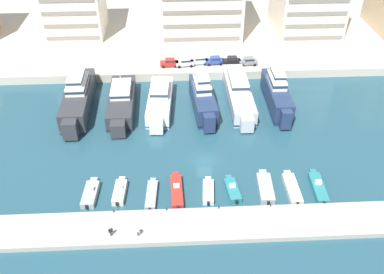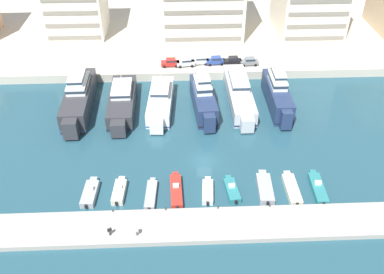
{
  "view_description": "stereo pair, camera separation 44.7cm",
  "coord_description": "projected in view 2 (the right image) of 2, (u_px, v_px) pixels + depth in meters",
  "views": [
    {
      "loc": [
        -4.95,
        -55.49,
        46.61
      ],
      "look_at": [
        -1.97,
        3.6,
        2.5
      ],
      "focal_mm": 40.0,
      "sensor_mm": 36.0,
      "label": 1
    },
    {
      "loc": [
        -4.5,
        -55.51,
        46.61
      ],
      "look_at": [
        -1.97,
        3.6,
        2.5
      ],
      "focal_mm": 40.0,
      "sensor_mm": 36.0,
      "label": 2
    }
  ],
  "objects": [
    {
      "name": "ground_plane",
      "position": [
        204.0,
        161.0,
        72.48
      ],
      "size": [
        400.0,
        400.0,
        0.0
      ],
      "primitive_type": "plane",
      "color": "#234C5B"
    },
    {
      "name": "quay_promenade",
      "position": [
        190.0,
        18.0,
        122.29
      ],
      "size": [
        180.0,
        70.0,
        1.91
      ],
      "primitive_type": "cube",
      "color": "beige",
      "rests_on": "ground"
    },
    {
      "name": "pier_dock",
      "position": [
        211.0,
        225.0,
        60.52
      ],
      "size": [
        120.0,
        6.2,
        0.8
      ],
      "primitive_type": "cube",
      "color": "#A8A399",
      "rests_on": "ground"
    },
    {
      "name": "yacht_charcoal_far_left",
      "position": [
        79.0,
        97.0,
        84.28
      ],
      "size": [
        5.1,
        21.71,
        8.67
      ],
      "color": "#333338",
      "rests_on": "ground"
    },
    {
      "name": "yacht_charcoal_left",
      "position": [
        122.0,
        101.0,
        84.32
      ],
      "size": [
        5.09,
        19.43,
        6.28
      ],
      "color": "#333338",
      "rests_on": "ground"
    },
    {
      "name": "yacht_white_mid_left",
      "position": [
        160.0,
        100.0,
        84.74
      ],
      "size": [
        5.48,
        18.32,
        6.32
      ],
      "color": "white",
      "rests_on": "ground"
    },
    {
      "name": "yacht_navy_center_left",
      "position": [
        203.0,
        98.0,
        83.91
      ],
      "size": [
        4.91,
        17.23,
        8.85
      ],
      "color": "navy",
      "rests_on": "ground"
    },
    {
      "name": "yacht_silver_center",
      "position": [
        239.0,
        93.0,
        86.89
      ],
      "size": [
        4.58,
        22.87,
        6.61
      ],
      "color": "silver",
      "rests_on": "ground"
    },
    {
      "name": "yacht_navy_center_right",
      "position": [
        278.0,
        94.0,
        85.02
      ],
      "size": [
        3.76,
        18.02,
        8.92
      ],
      "color": "navy",
      "rests_on": "ground"
    },
    {
      "name": "motorboat_grey_far_left",
      "position": [
        90.0,
        193.0,
        65.6
      ],
      "size": [
        2.31,
        6.47,
        1.59
      ],
      "color": "#9EA3A8",
      "rests_on": "ground"
    },
    {
      "name": "motorboat_cream_left",
      "position": [
        119.0,
        191.0,
        65.86
      ],
      "size": [
        2.05,
        5.97,
        1.54
      ],
      "color": "beige",
      "rests_on": "ground"
    },
    {
      "name": "motorboat_grey_mid_left",
      "position": [
        151.0,
        194.0,
        65.41
      ],
      "size": [
        1.9,
        6.92,
        0.9
      ],
      "color": "#9EA3A8",
      "rests_on": "ground"
    },
    {
      "name": "motorboat_red_center_left",
      "position": [
        176.0,
        191.0,
        65.93
      ],
      "size": [
        1.91,
        7.91,
        1.58
      ],
      "color": "red",
      "rests_on": "ground"
    },
    {
      "name": "motorboat_white_center",
      "position": [
        208.0,
        191.0,
        65.92
      ],
      "size": [
        2.04,
        5.88,
        1.38
      ],
      "color": "white",
      "rests_on": "ground"
    },
    {
      "name": "motorboat_teal_center_right",
      "position": [
        232.0,
        190.0,
        66.23
      ],
      "size": [
        2.29,
        6.02,
        1.39
      ],
      "color": "teal",
      "rests_on": "ground"
    },
    {
      "name": "motorboat_grey_mid_right",
      "position": [
        265.0,
        188.0,
        66.48
      ],
      "size": [
        2.53,
        7.44,
        1.07
      ],
      "color": "#9EA3A8",
      "rests_on": "ground"
    },
    {
      "name": "motorboat_cream_right",
      "position": [
        292.0,
        188.0,
        66.46
      ],
      "size": [
        1.91,
        7.54,
        1.37
      ],
      "color": "beige",
      "rests_on": "ground"
    },
    {
      "name": "motorboat_teal_far_right",
      "position": [
        318.0,
        188.0,
        66.49
      ],
      "size": [
        2.06,
        7.63,
        1.59
      ],
      "color": "teal",
      "rests_on": "ground"
    },
    {
      "name": "car_red_far_left",
      "position": [
        171.0,
        62.0,
        95.63
      ],
      "size": [
        4.12,
        1.96,
        1.8
      ],
      "color": "red",
      "rests_on": "quay_promenade"
    },
    {
      "name": "car_silver_left",
      "position": [
        186.0,
        62.0,
        95.67
      ],
      "size": [
        4.24,
        2.23,
        1.8
      ],
      "color": "#B7BCC1",
      "rests_on": "quay_promenade"
    },
    {
      "name": "car_silver_mid_left",
      "position": [
        200.0,
        60.0,
        96.45
      ],
      "size": [
        4.19,
        2.1,
        1.8
      ],
      "color": "#B7BCC1",
      "rests_on": "quay_promenade"
    },
    {
      "name": "car_blue_center_left",
      "position": [
        216.0,
        60.0,
        96.43
      ],
      "size": [
        4.21,
        2.15,
        1.8
      ],
      "color": "#28428E",
      "rests_on": "quay_promenade"
    },
    {
      "name": "car_black_center",
      "position": [
        233.0,
        60.0,
        96.38
      ],
      "size": [
        4.14,
        2.0,
        1.8
      ],
      "color": "black",
      "rests_on": "quay_promenade"
    },
    {
      "name": "car_grey_center_right",
      "position": [
        249.0,
        61.0,
        96.06
      ],
      "size": [
        4.23,
        2.19,
        1.8
      ],
      "color": "slate",
      "rests_on": "quay_promenade"
    },
    {
      "name": "apartment_block_left",
      "position": [
        75.0,
        1.0,
        106.92
      ],
      "size": [
        14.33,
        14.61,
        17.94
      ],
      "color": "silver",
      "rests_on": "quay_promenade"
    },
    {
      "name": "pedestrian_near_edge",
      "position": [
        110.0,
        230.0,
        58.01
      ],
      "size": [
        0.57,
        0.37,
        1.59
      ],
      "color": "#282D3D",
      "rests_on": "pier_dock"
    },
    {
      "name": "pedestrian_mid_deck",
      "position": [
        137.0,
        230.0,
        57.98
      ],
      "size": [
        0.56,
        0.44,
        1.67
      ],
      "color": "#4C515B",
      "rests_on": "pier_dock"
    },
    {
      "name": "bollard_west",
      "position": [
        113.0,
        210.0,
        61.88
      ],
      "size": [
        0.2,
        0.2,
        0.61
      ],
      "color": "#2D2D33",
      "rests_on": "pier_dock"
    },
    {
      "name": "bollard_west_mid",
      "position": [
        166.0,
        208.0,
        62.14
      ],
      "size": [
        0.2,
        0.2,
        0.61
      ],
      "color": "#2D2D33",
      "rests_on": "pier_dock"
    },
    {
      "name": "bollard_east_mid",
      "position": [
        218.0,
        207.0,
        62.41
      ],
      "size": [
        0.2,
        0.2,
        0.61
      ],
      "color": "#2D2D33",
      "rests_on": "pier_dock"
    },
    {
      "name": "bollard_east",
      "position": [
        270.0,
        205.0,
        62.67
      ],
      "size": [
        0.2,
        0.2,
        0.61
      ],
      "color": "#2D2D33",
      "rests_on": "pier_dock"
    }
  ]
}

